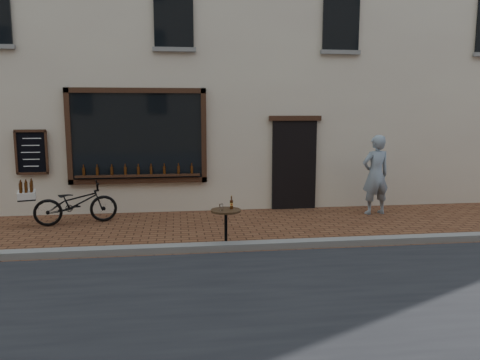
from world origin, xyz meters
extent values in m
plane|color=#59311D|center=(0.00, 0.00, 0.00)|extent=(90.00, 90.00, 0.00)
cube|color=slate|center=(0.00, 0.20, 0.06)|extent=(90.00, 0.25, 0.12)
cube|color=beige|center=(0.00, 6.50, 5.00)|extent=(28.00, 6.00, 10.00)
cube|color=black|center=(-1.90, 3.45, 1.85)|extent=(3.00, 0.06, 2.00)
cube|color=black|center=(-1.90, 3.43, 2.91)|extent=(3.24, 0.10, 0.12)
cube|color=black|center=(-1.90, 3.43, 0.79)|extent=(3.24, 0.10, 0.12)
cube|color=black|center=(-3.46, 3.43, 1.85)|extent=(0.12, 0.10, 2.24)
cube|color=black|center=(-0.34, 3.43, 1.85)|extent=(0.12, 0.10, 2.24)
cube|color=black|center=(-1.90, 3.38, 0.92)|extent=(2.90, 0.16, 0.05)
cube|color=black|center=(1.90, 3.46, 1.10)|extent=(1.10, 0.10, 2.20)
cube|color=black|center=(1.90, 3.43, 2.26)|extent=(1.30, 0.10, 0.12)
cube|color=black|center=(-4.30, 3.44, 1.50)|extent=(0.62, 0.04, 0.92)
cylinder|color=#3D1C07|center=(-3.15, 3.38, 1.04)|extent=(0.06, 0.06, 0.19)
cylinder|color=#3D1C07|center=(-2.84, 3.38, 1.04)|extent=(0.06, 0.06, 0.19)
cylinder|color=#3D1C07|center=(-2.52, 3.38, 1.04)|extent=(0.06, 0.06, 0.19)
cylinder|color=#3D1C07|center=(-2.21, 3.38, 1.04)|extent=(0.06, 0.06, 0.19)
cylinder|color=#3D1C07|center=(-1.90, 3.38, 1.04)|extent=(0.06, 0.06, 0.19)
cylinder|color=#3D1C07|center=(-1.59, 3.38, 1.04)|extent=(0.06, 0.06, 0.19)
cylinder|color=#3D1C07|center=(-1.27, 3.38, 1.04)|extent=(0.06, 0.06, 0.19)
cylinder|color=#3D1C07|center=(-0.96, 3.38, 1.04)|extent=(0.06, 0.06, 0.19)
cylinder|color=#3D1C07|center=(-0.65, 3.38, 1.04)|extent=(0.06, 0.06, 0.19)
cube|color=black|center=(-1.00, 3.46, 4.60)|extent=(0.90, 0.06, 1.40)
cube|color=black|center=(3.00, 3.46, 4.60)|extent=(0.90, 0.06, 1.40)
imported|color=black|center=(-3.19, 2.54, 0.46)|extent=(1.83, 1.02, 0.91)
cube|color=black|center=(-4.12, 2.30, 0.63)|extent=(0.46, 0.56, 0.03)
cube|color=beige|center=(-4.12, 2.30, 0.71)|extent=(0.46, 0.58, 0.14)
cylinder|color=#3D1C07|center=(-3.97, 2.15, 0.88)|extent=(0.06, 0.06, 0.19)
cylinder|color=#3D1C07|center=(-4.07, 2.12, 0.88)|extent=(0.06, 0.06, 0.19)
cylinder|color=#3D1C07|center=(-4.17, 2.10, 0.88)|extent=(0.06, 0.06, 0.19)
cylinder|color=#3D1C07|center=(-4.00, 2.27, 0.88)|extent=(0.06, 0.06, 0.19)
cylinder|color=#3D1C07|center=(-4.10, 2.24, 0.88)|extent=(0.06, 0.06, 0.19)
cylinder|color=#3D1C07|center=(-4.20, 2.22, 0.88)|extent=(0.06, 0.06, 0.19)
cylinder|color=#3D1C07|center=(-4.03, 2.38, 0.88)|extent=(0.06, 0.06, 0.19)
cylinder|color=#3D1C07|center=(-4.13, 2.36, 0.88)|extent=(0.06, 0.06, 0.19)
cylinder|color=#3D1C07|center=(-4.23, 2.33, 0.88)|extent=(0.06, 0.06, 0.19)
cylinder|color=#3D1C07|center=(-4.07, 2.50, 0.88)|extent=(0.06, 0.06, 0.19)
cylinder|color=black|center=(-0.13, 0.35, 0.01)|extent=(0.40, 0.40, 0.03)
cylinder|color=black|center=(-0.13, 0.35, 0.34)|extent=(0.05, 0.05, 0.63)
cylinder|color=black|center=(-0.13, 0.35, 0.68)|extent=(0.54, 0.54, 0.04)
cylinder|color=gold|center=(-0.03, 0.40, 0.78)|extent=(0.06, 0.06, 0.05)
cylinder|color=white|center=(-0.22, 0.29, 0.76)|extent=(0.07, 0.07, 0.12)
imported|color=gray|center=(3.67, 2.61, 0.94)|extent=(0.75, 0.55, 1.88)
camera|label=1|loc=(-0.97, -7.81, 2.49)|focal=35.00mm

